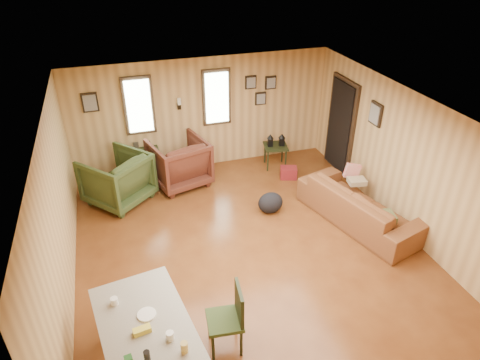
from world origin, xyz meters
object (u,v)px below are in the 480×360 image
object	(u,v)px
sofa	(360,200)
side_table	(276,145)
end_table	(144,156)
recliner_green	(117,177)
dining_table	(145,329)
recliner_brown	(179,160)

from	to	relation	value
sofa	side_table	xyz separation A→B (m)	(-0.66, 2.39, 0.08)
end_table	side_table	world-z (taller)	side_table
recliner_green	end_table	distance (m)	1.10
end_table	dining_table	size ratio (longest dim) A/B	0.45
sofa	recliner_brown	distance (m)	3.63
sofa	end_table	world-z (taller)	sofa
recliner_brown	recliner_green	bearing A→B (deg)	-1.45
dining_table	sofa	bearing A→B (deg)	17.86
recliner_green	side_table	xyz separation A→B (m)	(3.39, 0.40, -0.01)
sofa	dining_table	size ratio (longest dim) A/B	1.35
recliner_brown	side_table	bearing A→B (deg)	167.15
recliner_green	recliner_brown	bearing A→B (deg)	152.94
recliner_green	side_table	bearing A→B (deg)	145.80
recliner_green	dining_table	bearing A→B (deg)	50.39
end_table	dining_table	world-z (taller)	dining_table
side_table	sofa	bearing A→B (deg)	-74.68
sofa	side_table	size ratio (longest dim) A/B	2.99
sofa	recliner_green	world-z (taller)	recliner_green
recliner_green	end_table	bearing A→B (deg)	-164.31
dining_table	recliner_green	bearing A→B (deg)	82.87
recliner_brown	sofa	bearing A→B (deg)	125.28
side_table	recliner_green	bearing A→B (deg)	-173.27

